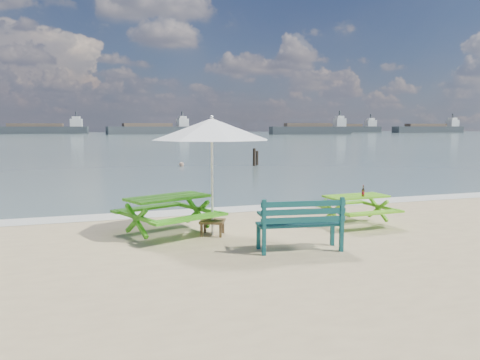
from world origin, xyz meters
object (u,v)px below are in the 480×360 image
object	(u,v)px
side_table	(212,227)
swimmer	(181,176)
picnic_table_left	(168,216)
patio_umbrella	(212,129)
park_bench	(299,234)
picnic_table_right	(356,211)
beer_bottle	(363,193)

from	to	relation	value
side_table	swimmer	bearing A→B (deg)	80.91
picnic_table_left	patio_umbrella	distance (m)	2.03
picnic_table_left	swimmer	distance (m)	16.73
park_bench	side_table	size ratio (longest dim) A/B	2.48
picnic_table_right	beer_bottle	xyz separation A→B (m)	(0.05, -0.19, 0.44)
beer_bottle	swimmer	distance (m)	16.98
patio_umbrella	beer_bottle	bearing A→B (deg)	-4.09
park_bench	beer_bottle	size ratio (longest dim) A/B	6.28
picnic_table_right	swimmer	bearing A→B (deg)	92.49
picnic_table_right	swimmer	distance (m)	16.76
picnic_table_left	park_bench	size ratio (longest dim) A/B	1.49
picnic_table_left	beer_bottle	bearing A→B (deg)	-7.68
picnic_table_right	picnic_table_left	bearing A→B (deg)	174.75
picnic_table_right	park_bench	size ratio (longest dim) A/B	1.04
picnic_table_left	beer_bottle	size ratio (longest dim) A/B	9.35
picnic_table_right	park_bench	bearing A→B (deg)	-143.92
park_bench	swimmer	bearing A→B (deg)	85.42
picnic_table_right	beer_bottle	distance (m)	0.48
picnic_table_right	swimmer	xyz separation A→B (m)	(-0.73, 16.72, -0.87)
park_bench	swimmer	world-z (taller)	park_bench
picnic_table_left	picnic_table_right	distance (m)	4.27
side_table	beer_bottle	bearing A→B (deg)	-4.09
side_table	patio_umbrella	distance (m)	2.03
picnic_table_left	patio_umbrella	size ratio (longest dim) A/B	0.74
park_bench	side_table	world-z (taller)	park_bench
park_bench	beer_bottle	world-z (taller)	park_bench
park_bench	side_table	bearing A→B (deg)	125.88
picnic_table_left	picnic_table_right	size ratio (longest dim) A/B	1.43
park_bench	swimmer	distance (m)	18.40
picnic_table_left	side_table	world-z (taller)	picnic_table_left
patio_umbrella	swimmer	size ratio (longest dim) A/B	2.06
side_table	swimmer	world-z (taller)	side_table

